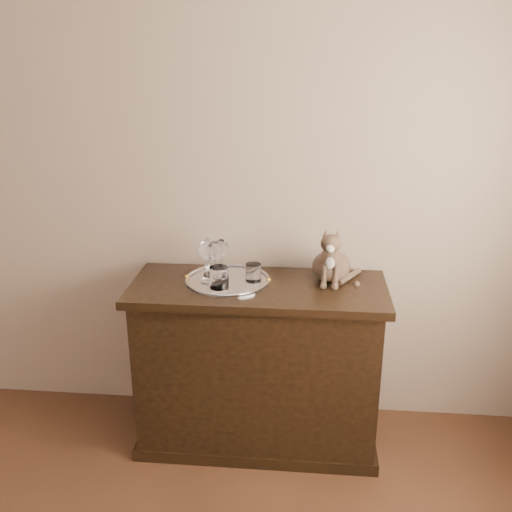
{
  "coord_description": "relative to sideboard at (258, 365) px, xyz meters",
  "views": [
    {
      "loc": [
        0.82,
        -0.5,
        1.87
      ],
      "look_at": [
        0.59,
        1.95,
        0.99
      ],
      "focal_mm": 40.0,
      "sensor_mm": 36.0,
      "label": 1
    }
  ],
  "objects": [
    {
      "name": "wine_glass_b",
      "position": [
        -0.18,
        0.09,
        0.53
      ],
      "size": [
        0.07,
        0.07,
        0.18
      ],
      "primitive_type": null,
      "color": "white",
      "rests_on": "tray"
    },
    {
      "name": "sideboard",
      "position": [
        0.0,
        0.0,
        0.0
      ],
      "size": [
        1.2,
        0.5,
        0.85
      ],
      "primitive_type": null,
      "color": "black",
      "rests_on": "ground"
    },
    {
      "name": "tumbler_b",
      "position": [
        -0.17,
        -0.06,
        0.48
      ],
      "size": [
        0.09,
        0.09,
        0.1
      ],
      "primitive_type": "cylinder",
      "color": "white",
      "rests_on": "tray"
    },
    {
      "name": "wine_glass_d",
      "position": [
        -0.2,
        0.01,
        0.53
      ],
      "size": [
        0.08,
        0.08,
        0.2
      ],
      "primitive_type": null,
      "color": "silver",
      "rests_on": "tray"
    },
    {
      "name": "wine_glass_a",
      "position": [
        -0.25,
        0.09,
        0.53
      ],
      "size": [
        0.07,
        0.07,
        0.19
      ],
      "primitive_type": null,
      "color": "white",
      "rests_on": "tray"
    },
    {
      "name": "wall_back",
      "position": [
        -0.6,
        0.31,
        0.93
      ],
      "size": [
        4.0,
        0.1,
        2.7
      ],
      "primitive_type": "cube",
      "color": "tan",
      "rests_on": "ground"
    },
    {
      "name": "tumbler_c",
      "position": [
        -0.03,
        0.03,
        0.48
      ],
      "size": [
        0.07,
        0.07,
        0.08
      ],
      "primitive_type": "cylinder",
      "color": "silver",
      "rests_on": "tray"
    },
    {
      "name": "wine_glass_c",
      "position": [
        -0.24,
        0.01,
        0.53
      ],
      "size": [
        0.08,
        0.08,
        0.2
      ],
      "primitive_type": null,
      "color": "silver",
      "rests_on": "tray"
    },
    {
      "name": "cat",
      "position": [
        0.34,
        0.1,
        0.56
      ],
      "size": [
        0.3,
        0.29,
        0.28
      ],
      "primitive_type": null,
      "rotation": [
        0.0,
        0.0,
        -0.1
      ],
      "color": "brown",
      "rests_on": "sideboard"
    },
    {
      "name": "tray",
      "position": [
        -0.15,
        0.03,
        0.43
      ],
      "size": [
        0.4,
        0.4,
        0.01
      ],
      "primitive_type": "cylinder",
      "color": "silver",
      "rests_on": "sideboard"
    }
  ]
}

